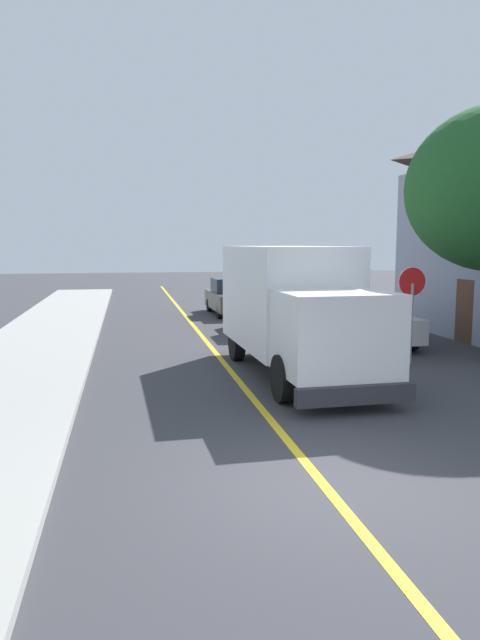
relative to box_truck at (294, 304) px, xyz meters
The scene contains 7 objects.
ground_plane 7.26m from the box_truck, 102.56° to the right, with size 120.00×120.00×0.00m, color #38383D.
centre_line_yellow 3.90m from the box_truck, 116.06° to the left, with size 0.16×56.00×0.01m, color gold.
box_truck is the anchor object (origin of this frame).
parked_car_near 6.74m from the box_truck, 82.61° to the left, with size 1.85×4.42×1.67m.
parked_car_mid 12.64m from the box_truck, 87.19° to the left, with size 1.89×4.44×1.67m.
parked_van_across 5.35m from the box_truck, 45.73° to the left, with size 1.88×4.43×1.67m.
stop_sign 3.49m from the box_truck, ahead, with size 0.80×0.10×2.65m.
Camera 1 is at (-2.57, -7.16, 3.27)m, focal length 32.82 mm.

